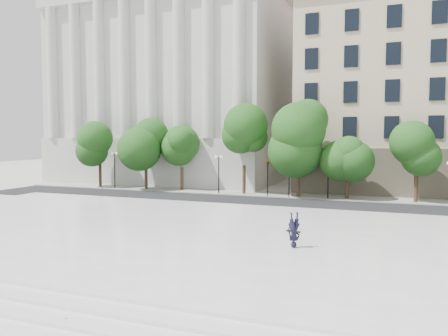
{
  "coord_description": "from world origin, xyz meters",
  "views": [
    {
      "loc": [
        11.93,
        -20.65,
        6.07
      ],
      "look_at": [
        0.25,
        10.0,
        3.78
      ],
      "focal_mm": 35.0,
      "sensor_mm": 36.0,
      "label": 1
    }
  ],
  "objects": [
    {
      "name": "lamp_posts",
      "position": [
        -0.23,
        22.6,
        2.9
      ],
      "size": [
        36.33,
        0.28,
        4.35
      ],
      "color": "black",
      "rests_on": "ground"
    },
    {
      "name": "far_sidewalk",
      "position": [
        0.0,
        24.0,
        0.06
      ],
      "size": [
        60.0,
        4.0,
        0.12
      ],
      "primitive_type": "cube",
      "color": "#9D9B91",
      "rests_on": "ground"
    },
    {
      "name": "plaza",
      "position": [
        0.0,
        3.0,
        0.23
      ],
      "size": [
        44.0,
        22.0,
        0.45
      ],
      "primitive_type": "cube",
      "color": "white",
      "rests_on": "ground"
    },
    {
      "name": "building_west",
      "position": [
        -17.0,
        38.57,
        12.89
      ],
      "size": [
        31.5,
        27.65,
        25.6
      ],
      "color": "beige",
      "rests_on": "ground"
    },
    {
      "name": "ground",
      "position": [
        0.0,
        0.0,
        0.0
      ],
      "size": [
        160.0,
        160.0,
        0.0
      ],
      "primitive_type": "plane",
      "color": "beige",
      "rests_on": "ground"
    },
    {
      "name": "traffic_light_east",
      "position": [
        2.54,
        22.3,
        3.6
      ],
      "size": [
        0.71,
        1.56,
        4.12
      ],
      "color": "black",
      "rests_on": "ground"
    },
    {
      "name": "person_lying",
      "position": [
        7.45,
        1.14,
        0.7
      ],
      "size": [
        1.58,
        1.86,
        0.49
      ],
      "primitive_type": "imported",
      "rotation": [
        -1.54,
        0.0,
        0.61
      ],
      "color": "black",
      "rests_on": "plaza"
    },
    {
      "name": "plaza_steps",
      "position": [
        0.0,
        -8.9,
        0.12
      ],
      "size": [
        44.0,
        3.0,
        0.3
      ],
      "color": "white",
      "rests_on": "ground"
    },
    {
      "name": "street",
      "position": [
        0.0,
        18.0,
        0.01
      ],
      "size": [
        60.0,
        8.0,
        0.02
      ],
      "primitive_type": "cube",
      "color": "black",
      "rests_on": "ground"
    },
    {
      "name": "street_trees",
      "position": [
        -0.47,
        23.36,
        5.44
      ],
      "size": [
        44.01,
        4.93,
        8.14
      ],
      "color": "#382619",
      "rests_on": "ground"
    },
    {
      "name": "skateboard",
      "position": [
        6.66,
        4.77,
        0.49
      ],
      "size": [
        0.88,
        0.45,
        0.09
      ],
      "primitive_type": "cube",
      "rotation": [
        0.0,
        0.0,
        -0.29
      ],
      "color": "black",
      "rests_on": "plaza"
    },
    {
      "name": "traffic_light_west",
      "position": [
        0.34,
        22.3,
        3.62
      ],
      "size": [
        0.38,
        1.59,
        4.14
      ],
      "color": "black",
      "rests_on": "ground"
    }
  ]
}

